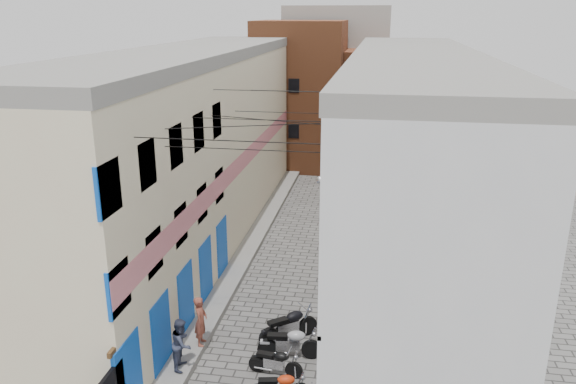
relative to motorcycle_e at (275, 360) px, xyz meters
The scene contains 13 objects.
plinth 10.29m from the motorcycle_e, 106.68° to the left, with size 0.90×26.00×0.25m, color gray.
building_left 12.11m from the motorcycle_e, 120.97° to the left, with size 5.10×27.00×9.00m.
building_right 11.40m from the motorcycle_e, 67.42° to the left, with size 5.94×26.00×9.00m.
building_far_brick_left 25.42m from the motorcycle_e, 96.66° to the left, with size 6.00×6.00×10.00m, color brown.
building_far_brick_right 27.16m from the motorcycle_e, 85.53° to the left, with size 5.00×6.00×8.00m, color brown.
building_far_concrete 31.27m from the motorcycle_e, 91.68° to the left, with size 8.00×5.00×11.00m, color gray.
far_shopfront 22.08m from the motorcycle_e, 92.34° to the left, with size 2.00×0.30×2.40m, color black.
overhead_wires 8.06m from the motorcycle_e, 101.36° to the left, with size 5.80×13.02×1.32m.
motorcycle_e is the anchor object (origin of this frame).
motorcycle_f 0.98m from the motorcycle_e, 73.41° to the left, with size 0.65×2.05×1.19m, color #99999D, non-canonical shape.
motorcycle_g 1.91m from the motorcycle_e, 87.40° to the left, with size 0.68×2.16×1.25m, color black, non-canonical shape.
person_a 2.81m from the motorcycle_e, 161.57° to the left, with size 0.61×0.40×1.68m, color brown.
person_b 2.86m from the motorcycle_e, behind, with size 0.79×0.62×1.63m, color #363B51.
Camera 1 is at (3.70, -11.17, 10.54)m, focal length 35.00 mm.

